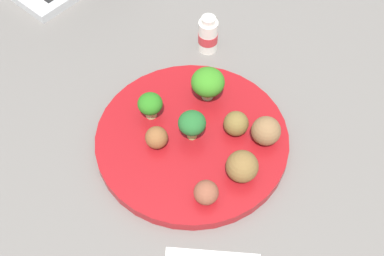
{
  "coord_description": "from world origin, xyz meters",
  "views": [
    {
      "loc": [
        -0.42,
        0.01,
        0.61
      ],
      "look_at": [
        0.0,
        0.0,
        0.04
      ],
      "focal_mm": 47.38,
      "sensor_mm": 36.0,
      "label": 1
    }
  ],
  "objects_px": {
    "broccoli_floret_center": "(193,122)",
    "meatball_back_right": "(266,131)",
    "meatball_center": "(206,192)",
    "meatball_front_right": "(236,124)",
    "plate": "(192,139)",
    "broccoli_floret_mid_left": "(208,83)",
    "meatball_far_rim": "(157,138)",
    "broccoli_floret_back_left": "(150,104)",
    "yogurt_bottle": "(208,35)",
    "meatball_mid_right": "(242,166)"
  },
  "relations": [
    {
      "from": "broccoli_floret_mid_left",
      "to": "yogurt_bottle",
      "type": "xyz_separation_m",
      "value": [
        0.12,
        -0.0,
        -0.02
      ]
    },
    {
      "from": "broccoli_floret_mid_left",
      "to": "broccoli_floret_back_left",
      "type": "xyz_separation_m",
      "value": [
        -0.03,
        0.08,
        -0.01
      ]
    },
    {
      "from": "meatball_center",
      "to": "meatball_front_right",
      "type": "bearing_deg",
      "value": -22.87
    },
    {
      "from": "meatball_center",
      "to": "broccoli_floret_center",
      "type": "bearing_deg",
      "value": 8.25
    },
    {
      "from": "broccoli_floret_mid_left",
      "to": "meatball_far_rim",
      "type": "distance_m",
      "value": 0.12
    },
    {
      "from": "plate",
      "to": "meatball_far_rim",
      "type": "xyz_separation_m",
      "value": [
        -0.01,
        0.05,
        0.02
      ]
    },
    {
      "from": "meatball_center",
      "to": "meatball_far_rim",
      "type": "relative_size",
      "value": 1.03
    },
    {
      "from": "meatball_back_right",
      "to": "plate",
      "type": "bearing_deg",
      "value": 85.91
    },
    {
      "from": "broccoli_floret_center",
      "to": "meatball_back_right",
      "type": "distance_m",
      "value": 0.1
    },
    {
      "from": "yogurt_bottle",
      "to": "meatball_front_right",
      "type": "bearing_deg",
      "value": -169.76
    },
    {
      "from": "plate",
      "to": "meatball_back_right",
      "type": "distance_m",
      "value": 0.11
    },
    {
      "from": "broccoli_floret_center",
      "to": "meatball_back_right",
      "type": "height_order",
      "value": "broccoli_floret_center"
    },
    {
      "from": "broccoli_floret_mid_left",
      "to": "meatball_back_right",
      "type": "bearing_deg",
      "value": -135.74
    },
    {
      "from": "plate",
      "to": "broccoli_floret_center",
      "type": "distance_m",
      "value": 0.04
    },
    {
      "from": "broccoli_floret_back_left",
      "to": "meatball_back_right",
      "type": "bearing_deg",
      "value": -105.87
    },
    {
      "from": "plate",
      "to": "meatball_far_rim",
      "type": "relative_size",
      "value": 8.66
    },
    {
      "from": "meatball_back_right",
      "to": "yogurt_bottle",
      "type": "distance_m",
      "value": 0.21
    },
    {
      "from": "plate",
      "to": "meatball_back_right",
      "type": "xyz_separation_m",
      "value": [
        -0.01,
        -0.1,
        0.03
      ]
    },
    {
      "from": "yogurt_bottle",
      "to": "meatball_mid_right",
      "type": "bearing_deg",
      "value": -172.06
    },
    {
      "from": "plate",
      "to": "yogurt_bottle",
      "type": "relative_size",
      "value": 4.12
    },
    {
      "from": "meatball_front_right",
      "to": "meatball_center",
      "type": "xyz_separation_m",
      "value": [
        -0.11,
        0.05,
        -0.0
      ]
    },
    {
      "from": "broccoli_floret_center",
      "to": "meatball_mid_right",
      "type": "bearing_deg",
      "value": -137.26
    },
    {
      "from": "broccoli_floret_back_left",
      "to": "yogurt_bottle",
      "type": "relative_size",
      "value": 0.62
    },
    {
      "from": "meatball_center",
      "to": "yogurt_bottle",
      "type": "xyz_separation_m",
      "value": [
        0.29,
        -0.01,
        -0.0
      ]
    },
    {
      "from": "broccoli_floret_center",
      "to": "meatball_far_rim",
      "type": "xyz_separation_m",
      "value": [
        -0.02,
        0.05,
        -0.01
      ]
    },
    {
      "from": "plate",
      "to": "meatball_center",
      "type": "distance_m",
      "value": 0.11
    },
    {
      "from": "broccoli_floret_center",
      "to": "meatball_center",
      "type": "height_order",
      "value": "broccoli_floret_center"
    },
    {
      "from": "meatball_front_right",
      "to": "plate",
      "type": "bearing_deg",
      "value": 97.39
    },
    {
      "from": "meatball_mid_right",
      "to": "meatball_far_rim",
      "type": "height_order",
      "value": "meatball_mid_right"
    },
    {
      "from": "meatball_center",
      "to": "broccoli_floret_back_left",
      "type": "bearing_deg",
      "value": 28.54
    },
    {
      "from": "broccoli_floret_back_left",
      "to": "meatball_back_right",
      "type": "relative_size",
      "value": 1.0
    },
    {
      "from": "broccoli_floret_mid_left",
      "to": "yogurt_bottle",
      "type": "bearing_deg",
      "value": -2.36
    },
    {
      "from": "broccoli_floret_center",
      "to": "meatball_front_right",
      "type": "xyz_separation_m",
      "value": [
        0.0,
        -0.06,
        -0.01
      ]
    },
    {
      "from": "broccoli_floret_mid_left",
      "to": "meatball_back_right",
      "type": "height_order",
      "value": "broccoli_floret_mid_left"
    },
    {
      "from": "broccoli_floret_mid_left",
      "to": "meatball_mid_right",
      "type": "bearing_deg",
      "value": -163.65
    },
    {
      "from": "broccoli_floret_back_left",
      "to": "yogurt_bottle",
      "type": "xyz_separation_m",
      "value": [
        0.15,
        -0.09,
        -0.01
      ]
    },
    {
      "from": "meatball_front_right",
      "to": "yogurt_bottle",
      "type": "xyz_separation_m",
      "value": [
        0.18,
        0.03,
        -0.0
      ]
    },
    {
      "from": "broccoli_floret_back_left",
      "to": "meatball_far_rim",
      "type": "distance_m",
      "value": 0.05
    },
    {
      "from": "broccoli_floret_center",
      "to": "broccoli_floret_mid_left",
      "type": "distance_m",
      "value": 0.07
    },
    {
      "from": "plate",
      "to": "broccoli_floret_back_left",
      "type": "height_order",
      "value": "broccoli_floret_back_left"
    },
    {
      "from": "meatball_front_right",
      "to": "broccoli_floret_back_left",
      "type": "bearing_deg",
      "value": 75.85
    },
    {
      "from": "meatball_back_right",
      "to": "broccoli_floret_center",
      "type": "bearing_deg",
      "value": 83.9
    },
    {
      "from": "yogurt_bottle",
      "to": "broccoli_floret_back_left",
      "type": "bearing_deg",
      "value": 149.78
    },
    {
      "from": "meatball_mid_right",
      "to": "meatball_far_rim",
      "type": "distance_m",
      "value": 0.13
    },
    {
      "from": "meatball_front_right",
      "to": "meatball_far_rim",
      "type": "xyz_separation_m",
      "value": [
        -0.02,
        0.11,
        -0.0
      ]
    },
    {
      "from": "broccoli_floret_back_left",
      "to": "meatball_back_right",
      "type": "xyz_separation_m",
      "value": [
        -0.05,
        -0.16,
        -0.0
      ]
    },
    {
      "from": "broccoli_floret_mid_left",
      "to": "meatball_mid_right",
      "type": "height_order",
      "value": "broccoli_floret_mid_left"
    },
    {
      "from": "broccoli_floret_back_left",
      "to": "meatball_mid_right",
      "type": "xyz_separation_m",
      "value": [
        -0.11,
        -0.13,
        -0.0
      ]
    },
    {
      "from": "meatball_mid_right",
      "to": "meatball_front_right",
      "type": "relative_size",
      "value": 1.22
    },
    {
      "from": "plate",
      "to": "meatball_far_rim",
      "type": "bearing_deg",
      "value": 104.49
    }
  ]
}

